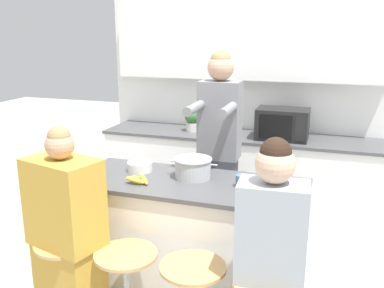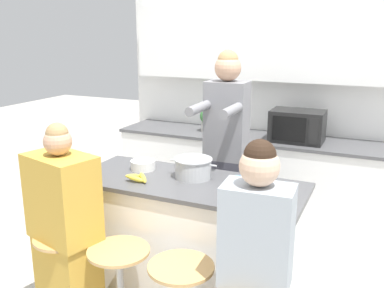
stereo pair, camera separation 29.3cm
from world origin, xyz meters
name	(u,v)px [view 1 (the left image)]	position (x,y,z in m)	size (l,w,h in m)	color
wall_back	(245,70)	(0.00, 1.82, 1.54)	(3.01, 0.22, 2.70)	white
back_counter	(237,177)	(0.00, 1.54, 0.46)	(2.79, 0.59, 0.92)	white
kitchen_island	(189,242)	(0.00, 0.00, 0.47)	(1.61, 0.66, 0.93)	black
bar_stool_leftmost	(68,282)	(-0.64, -0.55, 0.36)	(0.39, 0.39, 0.64)	tan
person_cooking	(219,159)	(0.04, 0.63, 0.92)	(0.34, 0.57, 1.80)	#383842
person_wrapped_blanket	(67,241)	(-0.62, -0.56, 0.66)	(0.51, 0.39, 1.40)	gold
person_seated_near	(269,275)	(0.65, -0.56, 0.67)	(0.38, 0.29, 1.43)	#333338
cooking_pot	(193,168)	(0.00, 0.09, 1.01)	(0.35, 0.27, 0.14)	#B7BABC
fruit_bowl	(262,197)	(0.53, -0.20, 0.97)	(0.18, 0.18, 0.06)	silver
mixing_bowl_steel	(140,167)	(-0.42, 0.10, 0.97)	(0.18, 0.18, 0.07)	white
coffee_cup_near	(241,181)	(0.36, 0.01, 0.98)	(0.10, 0.07, 0.08)	#4C7099
banana_bunch	(138,179)	(-0.31, -0.14, 0.96)	(0.18, 0.13, 0.06)	yellow
juice_carton	(81,170)	(-0.69, -0.25, 1.03)	(0.07, 0.07, 0.20)	gold
microwave	(282,124)	(0.44, 1.50, 1.07)	(0.49, 0.34, 0.30)	black
potted_plant	(193,119)	(-0.49, 1.54, 1.05)	(0.17, 0.17, 0.25)	beige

